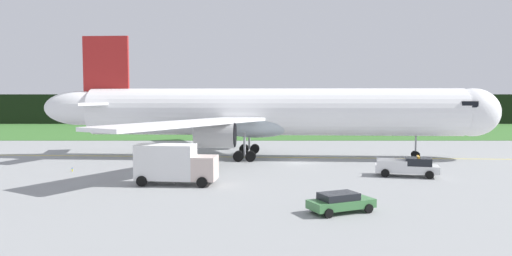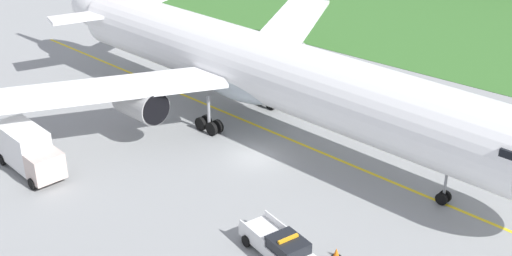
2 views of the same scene
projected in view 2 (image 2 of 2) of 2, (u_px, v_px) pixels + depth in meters
ground at (255, 157)px, 51.71m from camera, size 320.00×320.00×0.00m
grass_verge at (500, 20)px, 85.90m from camera, size 320.00×49.41×0.04m
taxiway_centerline_main at (266, 129)px, 56.20m from camera, size 71.62×4.68×0.01m
airliner at (262, 69)px, 54.15m from camera, size 55.54×45.22×14.84m
ops_pickup_truck at (280, 245)px, 39.58m from camera, size 6.00×3.42×1.94m
catering_truck at (28, 150)px, 48.94m from camera, size 7.00×3.28×3.57m
apron_cone at (336, 252)px, 39.98m from camera, size 0.46×0.46×0.59m
taxiway_edge_light_west at (27, 103)px, 60.85m from camera, size 0.12×0.12×0.37m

